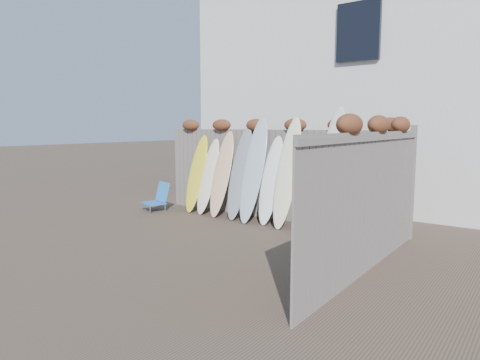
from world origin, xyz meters
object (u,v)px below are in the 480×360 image
Objects in this scene: beach_chair at (158,198)px; surfboard_0 at (197,173)px; wooden_crate at (356,234)px; lattice_panel at (379,200)px.

surfboard_0 is at bearing 31.17° from beach_chair.
wooden_crate is at bearing -7.43° from beach_chair.
wooden_crate is 0.36× the size of surfboard_0.
beach_chair is 1.15m from surfboard_0.
beach_chair is 5.38m from wooden_crate.
surfboard_0 is (-4.49, 1.20, 0.58)m from wooden_crate.
wooden_crate is at bearing -90.50° from lattice_panel.
wooden_crate is at bearing -13.10° from surfboard_0.
surfboard_0 is at bearing -170.31° from lattice_panel.
wooden_crate reaches higher than beach_chair.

